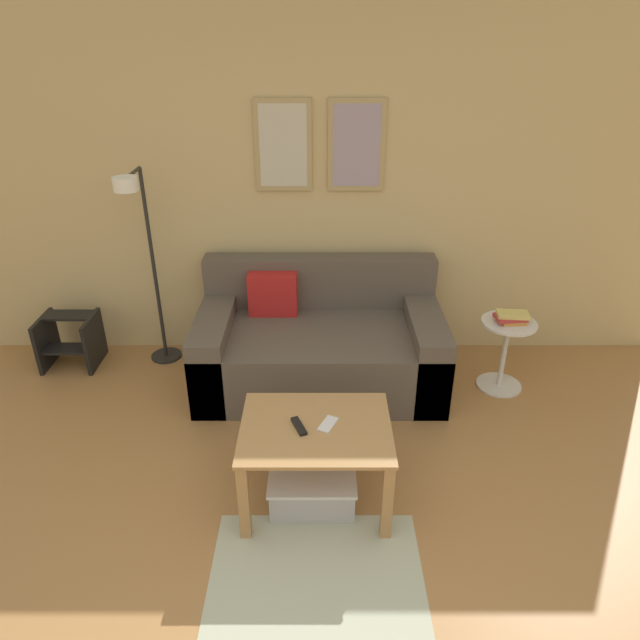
{
  "coord_description": "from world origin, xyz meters",
  "views": [
    {
      "loc": [
        0.04,
        -1.35,
        2.39
      ],
      "look_at": [
        0.03,
        1.63,
        0.85
      ],
      "focal_mm": 32.0,
      "sensor_mm": 36.0,
      "label": 1
    }
  ],
  "objects_px": {
    "floor_lamp": "(147,252)",
    "remote_control": "(301,426)",
    "storage_bin": "(314,486)",
    "step_stool": "(72,339)",
    "book_stack": "(514,317)",
    "side_table": "(507,348)",
    "cell_phone": "(330,424)",
    "coffee_table": "(318,442)",
    "couch": "(321,344)"
  },
  "relations": [
    {
      "from": "floor_lamp",
      "to": "step_stool",
      "type": "bearing_deg",
      "value": 174.74
    },
    {
      "from": "step_stool",
      "to": "floor_lamp",
      "type": "bearing_deg",
      "value": -5.26
    },
    {
      "from": "cell_phone",
      "to": "floor_lamp",
      "type": "bearing_deg",
      "value": 159.1
    },
    {
      "from": "remote_control",
      "to": "cell_phone",
      "type": "distance_m",
      "value": 0.16
    },
    {
      "from": "couch",
      "to": "storage_bin",
      "type": "bearing_deg",
      "value": -91.71
    },
    {
      "from": "floor_lamp",
      "to": "side_table",
      "type": "distance_m",
      "value": 2.67
    },
    {
      "from": "floor_lamp",
      "to": "remote_control",
      "type": "bearing_deg",
      "value": -50.68
    },
    {
      "from": "storage_bin",
      "to": "remote_control",
      "type": "xyz_separation_m",
      "value": [
        -0.07,
        0.02,
        0.4
      ]
    },
    {
      "from": "storage_bin",
      "to": "book_stack",
      "type": "bearing_deg",
      "value": 39.72
    },
    {
      "from": "storage_bin",
      "to": "remote_control",
      "type": "height_order",
      "value": "remote_control"
    },
    {
      "from": "storage_bin",
      "to": "floor_lamp",
      "type": "relative_size",
      "value": 0.31
    },
    {
      "from": "floor_lamp",
      "to": "book_stack",
      "type": "distance_m",
      "value": 2.63
    },
    {
      "from": "storage_bin",
      "to": "step_stool",
      "type": "distance_m",
      "value": 2.41
    },
    {
      "from": "coffee_table",
      "to": "floor_lamp",
      "type": "relative_size",
      "value": 0.53
    },
    {
      "from": "couch",
      "to": "side_table",
      "type": "distance_m",
      "value": 1.35
    },
    {
      "from": "couch",
      "to": "floor_lamp",
      "type": "relative_size",
      "value": 1.14
    },
    {
      "from": "coffee_table",
      "to": "cell_phone",
      "type": "height_order",
      "value": "cell_phone"
    },
    {
      "from": "storage_bin",
      "to": "remote_control",
      "type": "distance_m",
      "value": 0.41
    },
    {
      "from": "book_stack",
      "to": "step_stool",
      "type": "bearing_deg",
      "value": 174.42
    },
    {
      "from": "coffee_table",
      "to": "cell_phone",
      "type": "bearing_deg",
      "value": 15.28
    },
    {
      "from": "coffee_table",
      "to": "storage_bin",
      "type": "distance_m",
      "value": 0.29
    },
    {
      "from": "book_stack",
      "to": "cell_phone",
      "type": "height_order",
      "value": "book_stack"
    },
    {
      "from": "storage_bin",
      "to": "floor_lamp",
      "type": "bearing_deg",
      "value": 130.5
    },
    {
      "from": "couch",
      "to": "remote_control",
      "type": "relative_size",
      "value": 11.69
    },
    {
      "from": "step_stool",
      "to": "couch",
      "type": "bearing_deg",
      "value": -5.96
    },
    {
      "from": "couch",
      "to": "remote_control",
      "type": "distance_m",
      "value": 1.27
    },
    {
      "from": "storage_bin",
      "to": "step_stool",
      "type": "xyz_separation_m",
      "value": [
        -1.91,
        1.47,
        0.12
      ]
    },
    {
      "from": "coffee_table",
      "to": "floor_lamp",
      "type": "bearing_deg",
      "value": 131.61
    },
    {
      "from": "cell_phone",
      "to": "coffee_table",
      "type": "bearing_deg",
      "value": -139.08
    },
    {
      "from": "cell_phone",
      "to": "step_stool",
      "type": "relative_size",
      "value": 0.35
    },
    {
      "from": "cell_phone",
      "to": "step_stool",
      "type": "bearing_deg",
      "value": 170.05
    },
    {
      "from": "floor_lamp",
      "to": "coffee_table",
      "type": "bearing_deg",
      "value": -48.39
    },
    {
      "from": "side_table",
      "to": "storage_bin",
      "type": "bearing_deg",
      "value": -140.03
    },
    {
      "from": "coffee_table",
      "to": "couch",
      "type": "bearing_deg",
      "value": 89.21
    },
    {
      "from": "storage_bin",
      "to": "step_stool",
      "type": "bearing_deg",
      "value": 142.29
    },
    {
      "from": "couch",
      "to": "storage_bin",
      "type": "xyz_separation_m",
      "value": [
        -0.04,
        -1.27,
        -0.19
      ]
    },
    {
      "from": "floor_lamp",
      "to": "cell_phone",
      "type": "height_order",
      "value": "floor_lamp"
    },
    {
      "from": "book_stack",
      "to": "remote_control",
      "type": "xyz_separation_m",
      "value": [
        -1.46,
        -1.13,
        -0.07
      ]
    },
    {
      "from": "book_stack",
      "to": "coffee_table",
      "type": "bearing_deg",
      "value": -140.59
    },
    {
      "from": "storage_bin",
      "to": "book_stack",
      "type": "height_order",
      "value": "book_stack"
    },
    {
      "from": "floor_lamp",
      "to": "step_stool",
      "type": "height_order",
      "value": "floor_lamp"
    },
    {
      "from": "coffee_table",
      "to": "book_stack",
      "type": "distance_m",
      "value": 1.78
    },
    {
      "from": "coffee_table",
      "to": "storage_bin",
      "type": "bearing_deg",
      "value": -124.77
    },
    {
      "from": "cell_phone",
      "to": "step_stool",
      "type": "xyz_separation_m",
      "value": [
        -1.99,
        1.43,
        -0.28
      ]
    },
    {
      "from": "remote_control",
      "to": "cell_phone",
      "type": "relative_size",
      "value": 1.07
    },
    {
      "from": "floor_lamp",
      "to": "side_table",
      "type": "relative_size",
      "value": 2.85
    },
    {
      "from": "floor_lamp",
      "to": "remote_control",
      "type": "distance_m",
      "value": 1.85
    },
    {
      "from": "side_table",
      "to": "cell_phone",
      "type": "bearing_deg",
      "value": -139.4
    },
    {
      "from": "cell_phone",
      "to": "side_table",
      "type": "bearing_deg",
      "value": 66.23
    },
    {
      "from": "side_table",
      "to": "step_stool",
      "type": "relative_size",
      "value": 1.33
    }
  ]
}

